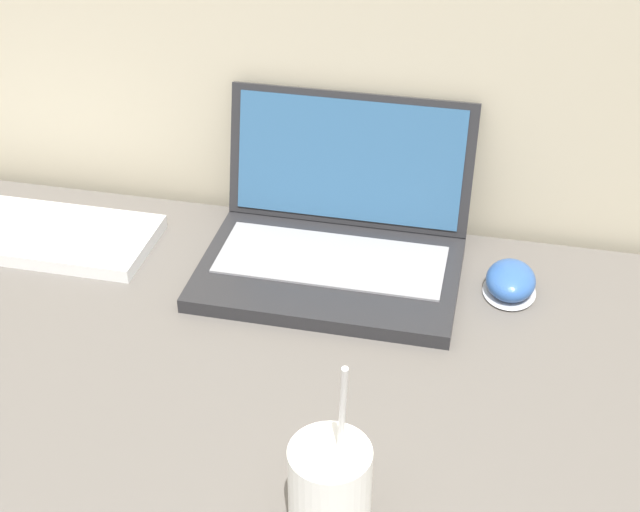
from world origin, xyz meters
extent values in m
cube|color=#232326|center=(0.07, 0.56, 0.73)|extent=(0.35, 0.23, 0.02)
cube|color=gray|center=(0.07, 0.57, 0.74)|extent=(0.31, 0.13, 0.00)
cube|color=#232326|center=(0.07, 0.70, 0.83)|extent=(0.35, 0.06, 0.19)
cube|color=#2D567F|center=(0.07, 0.69, 0.83)|extent=(0.32, 0.05, 0.17)
cylinder|color=white|center=(0.16, 0.15, 0.77)|extent=(0.08, 0.08, 0.10)
cylinder|color=black|center=(0.16, 0.15, 0.82)|extent=(0.07, 0.07, 0.01)
cylinder|color=white|center=(0.17, 0.15, 0.84)|extent=(0.02, 0.04, 0.18)
ellipsoid|color=#B2B2B7|center=(0.31, 0.58, 0.72)|extent=(0.07, 0.09, 0.01)
ellipsoid|color=#2D569E|center=(0.31, 0.58, 0.74)|extent=(0.07, 0.08, 0.04)
cube|color=silver|center=(-0.42, 0.56, 0.73)|extent=(0.45, 0.15, 0.02)
camera|label=1|loc=(0.27, -0.41, 1.42)|focal=50.00mm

